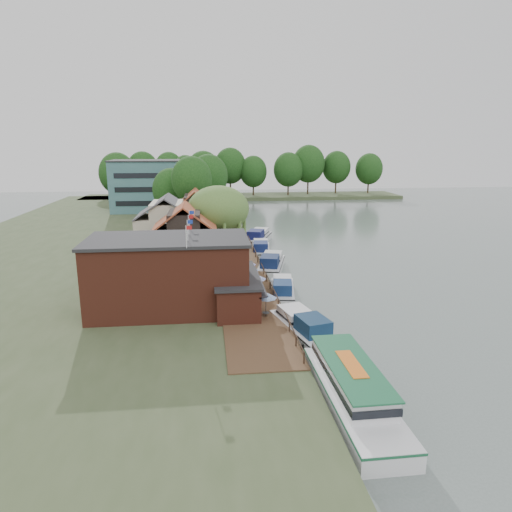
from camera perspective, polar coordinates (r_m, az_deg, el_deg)
name	(u,v)px	position (r m, az deg, el deg)	size (l,w,h in m)	color
ground	(325,309)	(49.14, 8.59, -6.55)	(260.00, 260.00, 0.00)	#576460
land_bank	(103,242)	(83.05, -18.54, 1.66)	(50.00, 140.00, 1.00)	#384728
quay_deck	(242,275)	(56.89, -1.78, -2.44)	(6.00, 50.00, 0.10)	#47301E
quay_rail	(263,270)	(57.51, 0.86, -1.79)	(0.20, 49.00, 1.00)	black
pub	(190,273)	(45.20, -8.29, -2.15)	(20.00, 11.00, 7.30)	maroon
hotel_block	(165,185)	(115.28, -11.29, 8.67)	(25.40, 12.40, 12.30)	#38666B
cottage_a	(185,237)	(59.68, -8.84, 2.33)	(8.60, 7.60, 8.50)	black
cottage_b	(168,225)	(69.68, -10.99, 3.88)	(9.60, 8.60, 8.50)	beige
cottage_c	(196,215)	(78.35, -7.56, 5.10)	(7.60, 7.60, 8.50)	black
willow	(219,223)	(64.38, -4.69, 4.15)	(8.60, 8.60, 10.43)	#476B2D
umbrella_0	(266,304)	(43.16, 1.24, -6.08)	(2.07, 2.07, 2.38)	#1B4C95
umbrella_1	(250,292)	(46.58, -0.78, -4.56)	(2.19, 2.19, 2.38)	navy
umbrella_2	(256,285)	(48.99, 0.01, -3.62)	(2.17, 2.17, 2.38)	#1C329C
umbrella_3	(250,276)	(52.27, -0.78, -2.50)	(2.03, 2.03, 2.38)	#1B4095
umbrella_4	(248,270)	(54.75, -1.03, -1.74)	(2.02, 2.02, 2.38)	navy
cruiser_0	(303,323)	(41.78, 5.87, -8.38)	(3.29, 10.18, 2.48)	silver
cruiser_1	(282,287)	(52.21, 3.31, -3.89)	(3.00, 9.29, 2.23)	silver
cruiser_2	(271,262)	(62.69, 1.93, -0.70)	(3.36, 10.37, 2.53)	silver
cruiser_3	(261,247)	(71.81, 0.59, 1.12)	(3.16, 9.79, 2.37)	silver
cruiser_4	(258,235)	(80.44, 0.29, 2.59)	(3.43, 10.61, 2.60)	silver
tour_boat	(354,388)	(31.73, 12.10, -15.81)	(3.76, 13.30, 2.90)	silver
swan	(308,362)	(37.30, 6.55, -12.97)	(0.44, 0.44, 0.44)	white
bank_tree_0	(192,193)	(87.33, -8.00, 7.75)	(7.55, 7.55, 13.88)	#143811
bank_tree_1	(172,196)	(94.16, -10.49, 7.33)	(7.60, 7.60, 11.38)	#143811
bank_tree_2	(209,185)	(104.65, -5.89, 8.79)	(8.53, 8.53, 13.85)	#143811
bank_tree_3	(211,181)	(122.30, -5.59, 9.30)	(8.02, 8.02, 12.94)	#143811
bank_tree_4	(192,182)	(130.20, -7.95, 9.12)	(7.72, 7.72, 11.17)	#143811
bank_tree_5	(186,177)	(139.51, -8.76, 9.74)	(7.66, 7.66, 12.86)	#143811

